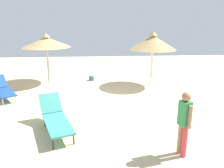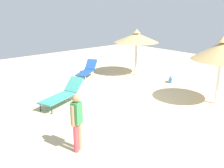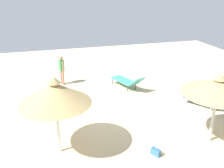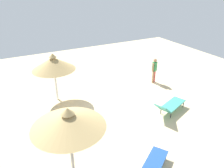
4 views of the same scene
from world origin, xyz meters
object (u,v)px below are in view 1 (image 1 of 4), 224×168
object	(u,v)px
parasol_umbrella_far_left	(46,42)
handbag	(92,78)
person_standing_back	(184,120)
parasol_umbrella_far_right	(153,42)
lounge_chair_center	(3,89)
lounge_chair_edge	(55,117)

from	to	relation	value
parasol_umbrella_far_left	handbag	xyz separation A→B (m)	(0.24, -2.27, -2.00)
handbag	person_standing_back	bearing A→B (deg)	-162.42
parasol_umbrella_far_right	person_standing_back	distance (m)	6.43
lounge_chair_center	handbag	world-z (taller)	lounge_chair_center
person_standing_back	handbag	bearing A→B (deg)	17.58
lounge_chair_center	lounge_chair_edge	xyz separation A→B (m)	(-3.21, -2.75, 0.04)
person_standing_back	lounge_chair_edge	bearing A→B (deg)	65.01
parasol_umbrella_far_right	person_standing_back	bearing A→B (deg)	173.32
parasol_umbrella_far_left	handbag	bearing A→B (deg)	-83.95
lounge_chair_center	person_standing_back	size ratio (longest dim) A/B	1.22
parasol_umbrella_far_right	handbag	size ratio (longest dim) A/B	6.78
parasol_umbrella_far_right	handbag	bearing A→B (deg)	70.28
person_standing_back	handbag	world-z (taller)	person_standing_back
parasol_umbrella_far_left	handbag	size ratio (longest dim) A/B	6.47
lounge_chair_edge	lounge_chair_center	bearing A→B (deg)	40.58
lounge_chair_edge	handbag	distance (m)	5.90
lounge_chair_center	handbag	xyz separation A→B (m)	(2.59, -3.77, -0.26)
parasol_umbrella_far_left	person_standing_back	bearing A→B (deg)	-147.14
lounge_chair_center	lounge_chair_edge	size ratio (longest dim) A/B	0.87
lounge_chair_edge	person_standing_back	size ratio (longest dim) A/B	1.40
lounge_chair_edge	parasol_umbrella_far_left	bearing A→B (deg)	12.63
lounge_chair_edge	person_standing_back	xyz separation A→B (m)	(-1.56, -3.36, 0.51)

